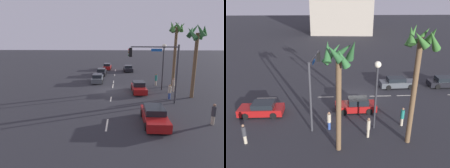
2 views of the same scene
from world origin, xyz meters
TOP-DOWN VIEW (x-y plane):
  - ground_plane at (0.00, 0.00)m, footprint 220.00×220.00m
  - lane_stripe_0 at (-18.00, 0.00)m, footprint 2.41×0.14m
  - lane_stripe_1 at (-12.01, 0.00)m, footprint 1.96×0.14m
  - lane_stripe_2 at (-5.78, 0.00)m, footprint 1.81×0.14m
  - lane_stripe_3 at (-2.93, 0.00)m, footprint 2.52×0.14m
  - lane_stripe_4 at (3.50, 0.00)m, footprint 1.83×0.14m
  - lane_stripe_5 at (10.33, 0.00)m, footprint 2.25×0.14m
  - car_0 at (-5.65, -2.62)m, footprint 4.63×1.90m
  - car_1 at (-19.45, -1.95)m, footprint 4.65×1.87m
  - car_2 at (9.79, 3.86)m, footprint 4.30×1.91m
  - car_3 at (-12.00, -2.59)m, footprint 4.68×1.84m
  - car_4 at (0.38, 3.50)m, footprint 4.15×1.88m
  - car_5 at (-16.75, 2.87)m, footprint 4.29×2.08m
  - traffic_signal at (4.48, 5.23)m, footprint 0.83×5.21m
  - streetlamp at (-0.83, 6.75)m, footprint 0.56×0.56m
  - pedestrian_0 at (-3.44, 6.44)m, footprint 0.37×0.37m
  - pedestrian_1 at (9.89, 8.53)m, footprint 0.43×0.43m
  - pedestrian_2 at (-0.07, 8.10)m, footprint 0.39×0.39m
  - pedestrian_3 at (3.17, 6.77)m, footprint 0.38×0.38m
  - palm_tree_0 at (2.43, 9.51)m, footprint 2.56×2.53m
  - palm_tree_1 at (-3.25, 8.87)m, footprint 2.39×2.65m

SIDE VIEW (x-z plane):
  - ground_plane at x=0.00m, z-range 0.00..0.00m
  - lane_stripe_0 at x=-18.00m, z-range 0.00..0.01m
  - lane_stripe_1 at x=-12.01m, z-range 0.00..0.01m
  - lane_stripe_2 at x=-5.78m, z-range 0.00..0.01m
  - lane_stripe_3 at x=-2.93m, z-range 0.00..0.01m
  - lane_stripe_4 at x=3.50m, z-range 0.00..0.01m
  - lane_stripe_5 at x=10.33m, z-range 0.00..0.01m
  - car_5 at x=-16.75m, z-range -0.04..1.26m
  - car_3 at x=-12.00m, z-range -0.05..1.28m
  - car_2 at x=9.79m, z-range -0.05..1.29m
  - car_0 at x=-5.65m, z-range -0.05..1.30m
  - car_4 at x=0.38m, z-range -0.06..1.35m
  - car_1 at x=-19.45m, z-range -0.06..1.37m
  - pedestrian_3 at x=3.17m, z-range 0.05..1.77m
  - pedestrian_1 at x=9.89m, z-range 0.05..1.80m
  - pedestrian_0 at x=-3.44m, z-range 0.05..1.86m
  - pedestrian_2 at x=-0.07m, z-range 0.07..1.90m
  - traffic_signal at x=4.48m, z-range 1.13..7.36m
  - streetlamp at x=-0.83m, z-range 1.24..7.45m
  - palm_tree_0 at x=2.43m, z-range 2.16..10.80m
  - palm_tree_1 at x=-3.25m, z-range 2.44..11.78m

